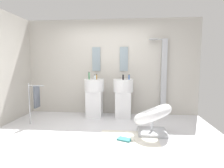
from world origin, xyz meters
TOP-DOWN VIEW (x-y plane):
  - ground_plane at (0.00, 0.00)m, footprint 4.80×3.60m
  - rear_partition at (0.00, 1.65)m, footprint 4.80×0.10m
  - pedestal_sink_left at (-0.38, 1.24)m, footprint 0.51×0.51m
  - pedestal_sink_right at (0.38, 1.24)m, footprint 0.51×0.51m
  - vanity_mirror_left at (-0.38, 1.58)m, footprint 0.22×0.03m
  - vanity_mirror_right at (0.38, 1.58)m, footprint 0.22×0.03m
  - shower_column at (1.44, 1.53)m, footprint 0.49×0.24m
  - lounge_chair at (0.99, 0.15)m, footprint 1.03×1.03m
  - towel_rack at (-1.60, 0.48)m, footprint 0.37×0.22m
  - area_rug at (0.52, -0.18)m, footprint 1.10×0.84m
  - magazine_teal at (0.45, -0.24)m, footprint 0.29×0.23m
  - coffee_mug at (0.59, -0.25)m, footprint 0.07×0.07m
  - soap_bottle_green at (-0.49, 1.13)m, footprint 0.05×0.05m
  - soap_bottle_blue at (0.53, 1.18)m, footprint 0.04×0.04m
  - soap_bottle_clear at (-0.33, 1.08)m, footprint 0.06×0.06m
  - soap_bottle_black at (0.38, 1.06)m, footprint 0.04×0.04m
  - soap_bottle_amber at (-0.30, 1.13)m, footprint 0.04×0.04m

SIDE VIEW (x-z plane):
  - ground_plane at x=0.00m, z-range -0.04..0.00m
  - area_rug at x=0.52m, z-range 0.00..0.01m
  - magazine_teal at x=0.45m, z-range 0.01..0.04m
  - coffee_mug at x=0.59m, z-range 0.01..0.11m
  - lounge_chair at x=0.99m, z-range 0.03..0.67m
  - pedestal_sink_left at x=-0.38m, z-range 0.01..1.11m
  - pedestal_sink_right at x=0.38m, z-range 0.01..1.11m
  - towel_rack at x=-1.60m, z-range 0.15..1.10m
  - soap_bottle_clear at x=-0.33m, z-range 0.99..1.12m
  - soap_bottle_blue at x=0.53m, z-range 0.99..1.13m
  - soap_bottle_black at x=0.38m, z-range 0.99..1.13m
  - soap_bottle_amber at x=-0.30m, z-range 0.99..1.13m
  - shower_column at x=1.44m, z-range 0.05..2.10m
  - soap_bottle_green at x=-0.49m, z-range 0.99..1.19m
  - rear_partition at x=0.00m, z-range 0.00..2.60m
  - vanity_mirror_left at x=-0.38m, z-range 1.20..1.85m
  - vanity_mirror_right at x=0.38m, z-range 1.20..1.85m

